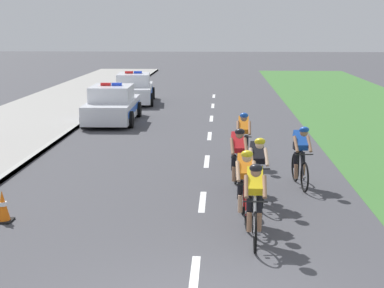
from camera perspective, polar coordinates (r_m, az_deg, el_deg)
sidewalk_slab at (r=23.12m, az=-17.18°, el=1.32°), size 4.93×60.00×0.12m
kerb_edge at (r=22.42m, az=-11.44°, el=1.32°), size 0.16×60.00×0.13m
lane_markings_centre at (r=19.18m, az=1.57°, el=-0.32°), size 0.14×29.60×0.01m
cyclist_lead at (r=10.76m, az=5.99°, el=-5.38°), size 0.42×1.72×1.56m
cyclist_second at (r=11.84m, az=5.08°, el=-3.82°), size 0.43×1.72×1.56m
cyclist_third at (r=13.08m, az=6.26°, el=-2.38°), size 0.44×1.72×1.56m
cyclist_fourth at (r=14.18m, az=4.40°, el=-1.27°), size 0.45×1.72×1.56m
cyclist_fifth at (r=14.62m, az=10.30°, el=-1.04°), size 0.45×1.72×1.56m
cyclist_sixth at (r=16.64m, az=4.92°, el=0.60°), size 0.42×1.72×1.56m
police_car_nearest at (r=24.28m, az=-7.60°, el=3.67°), size 2.08×4.44×1.59m
police_car_second at (r=30.22m, az=-5.55°, el=5.20°), size 2.28×4.53×1.59m
traffic_cone_near at (r=12.54m, az=-17.59°, el=-5.71°), size 0.36×0.36×0.64m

